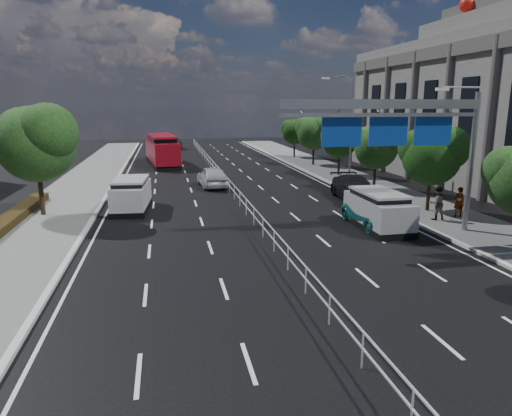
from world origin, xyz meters
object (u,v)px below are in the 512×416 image
object	(u,v)px
near_car_silver	(212,176)
near_car_dark	(174,144)
white_minivan	(131,195)
parked_car_dark	(355,188)
parked_car_teal	(375,215)
silver_minivan	(378,210)
overhead_gantry	(404,125)
pedestrian_a	(459,202)
pedestrian_b	(437,203)
red_bus	(162,149)

from	to	relation	value
near_car_silver	near_car_dark	world-z (taller)	near_car_silver
white_minivan	parked_car_dark	size ratio (longest dim) A/B	0.86
near_car_silver	parked_car_teal	xyz separation A→B (m)	(7.50, -14.24, -0.18)
near_car_dark	silver_minivan	xyz separation A→B (m)	(9.70, -47.84, 0.23)
overhead_gantry	silver_minivan	world-z (taller)	overhead_gantry
overhead_gantry	parked_car_dark	size ratio (longest dim) A/B	1.80
silver_minivan	pedestrian_a	distance (m)	5.61
silver_minivan	parked_car_teal	size ratio (longest dim) A/B	1.03
near_car_dark	silver_minivan	world-z (taller)	silver_minivan
overhead_gantry	parked_car_dark	bearing A→B (deg)	80.11
pedestrian_b	near_car_dark	bearing A→B (deg)	-72.06
near_car_silver	pedestrian_b	world-z (taller)	pedestrian_b
parked_car_teal	pedestrian_a	xyz separation A→B (m)	(5.53, 0.65, 0.36)
parked_car_dark	pedestrian_b	size ratio (longest dim) A/B	2.99
near_car_silver	white_minivan	bearing A→B (deg)	47.02
overhead_gantry	red_bus	world-z (taller)	overhead_gantry
parked_car_teal	pedestrian_b	world-z (taller)	pedestrian_b
near_car_silver	pedestrian_b	distance (m)	18.01
parked_car_teal	parked_car_dark	distance (m)	7.23
parked_car_teal	pedestrian_a	distance (m)	5.58
near_car_silver	parked_car_teal	world-z (taller)	near_car_silver
near_car_silver	parked_car_teal	distance (m)	16.09
near_car_dark	parked_car_dark	distance (m)	42.14
silver_minivan	overhead_gantry	bearing A→B (deg)	-81.86
parked_car_dark	near_car_silver	bearing A→B (deg)	146.02
near_car_silver	near_car_dark	size ratio (longest dim) A/B	1.06
pedestrian_a	silver_minivan	bearing A→B (deg)	7.88
near_car_silver	pedestrian_b	size ratio (longest dim) A/B	2.61
overhead_gantry	parked_car_teal	bearing A→B (deg)	97.02
near_car_dark	pedestrian_b	world-z (taller)	pedestrian_b
near_car_dark	pedestrian_b	distance (m)	49.18
overhead_gantry	white_minivan	world-z (taller)	overhead_gantry
silver_minivan	parked_car_dark	distance (m)	7.51
red_bus	near_car_dark	bearing A→B (deg)	77.54
red_bus	near_car_silver	size ratio (longest dim) A/B	2.27
pedestrian_a	pedestrian_b	size ratio (longest dim) A/B	0.93
white_minivan	parked_car_dark	bearing A→B (deg)	5.58
white_minivan	pedestrian_a	world-z (taller)	white_minivan
overhead_gantry	white_minivan	bearing A→B (deg)	147.47
parked_car_dark	pedestrian_a	bearing A→B (deg)	-55.70
overhead_gantry	pedestrian_b	bearing A→B (deg)	31.45
overhead_gantry	parked_car_dark	xyz separation A→B (m)	(1.56, 8.95, -4.78)
overhead_gantry	red_bus	distance (m)	33.41
overhead_gantry	parked_car_teal	world-z (taller)	overhead_gantry
white_minivan	pedestrian_a	size ratio (longest dim) A/B	2.76
white_minivan	parked_car_dark	xyz separation A→B (m)	(15.19, 0.25, -0.18)
near_car_silver	parked_car_teal	bearing A→B (deg)	113.01
near_car_dark	pedestrian_a	world-z (taller)	pedestrian_a
silver_minivan	white_minivan	bearing A→B (deg)	152.16
white_minivan	near_car_dark	size ratio (longest dim) A/B	1.04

